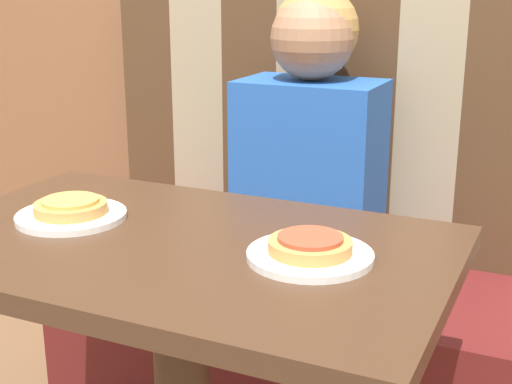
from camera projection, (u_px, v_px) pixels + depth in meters
booth_seat at (305, 349)px, 1.90m from camera, size 1.31×0.53×0.46m
booth_backrest at (339, 119)px, 1.92m from camera, size 1.31×0.10×0.70m
dining_table at (180, 308)px, 1.23m from camera, size 0.91×0.57×0.76m
person at (311, 135)px, 1.73m from camera, size 0.34×0.23×0.70m
plate_left at (71, 216)px, 1.30m from camera, size 0.20×0.20×0.01m
plate_right at (310, 256)px, 1.11m from camera, size 0.20×0.20×0.01m
pizza_left at (71, 206)px, 1.29m from camera, size 0.13×0.13×0.03m
pizza_right at (310, 245)px, 1.11m from camera, size 0.13×0.13×0.03m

